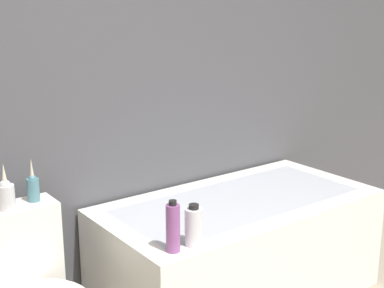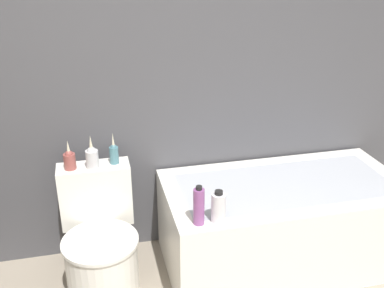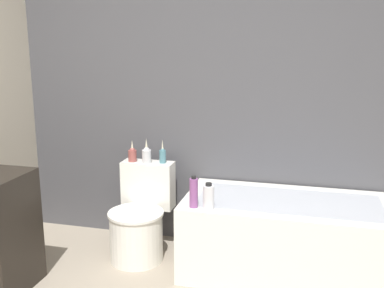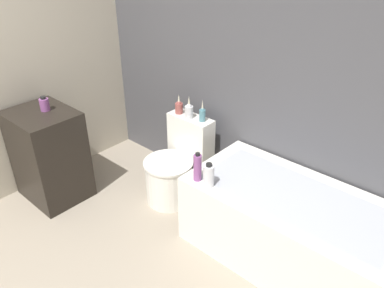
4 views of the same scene
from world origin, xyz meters
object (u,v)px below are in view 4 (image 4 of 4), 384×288
at_px(vase_gold, 179,107).
at_px(vase_silver, 189,110).
at_px(shampoo_bottle_tall, 198,167).
at_px(bathtub, 290,228).
at_px(toilet, 175,168).
at_px(soap_bottle_glass, 44,104).
at_px(shampoo_bottle_short, 209,175).
at_px(vase_bronze, 202,114).

distance_m(vase_gold, vase_silver, 0.13).
distance_m(vase_silver, shampoo_bottle_tall, 0.72).
height_order(bathtub, toilet, toilet).
bearing_deg(vase_gold, shampoo_bottle_tall, -37.38).
bearing_deg(soap_bottle_glass, shampoo_bottle_tall, 15.15).
distance_m(bathtub, soap_bottle_glass, 2.19).
bearing_deg(bathtub, vase_gold, 171.03).
xyz_separation_m(shampoo_bottle_tall, shampoo_bottle_short, (0.11, -0.00, -0.02)).
relative_size(bathtub, shampoo_bottle_short, 8.13).
height_order(toilet, vase_silver, vase_silver).
relative_size(bathtub, shampoo_bottle_tall, 6.66).
bearing_deg(vase_gold, soap_bottle_glass, -129.76).
height_order(vase_gold, shampoo_bottle_short, vase_gold).
bearing_deg(vase_silver, vase_bronze, 12.14).
distance_m(bathtub, vase_silver, 1.27).
bearing_deg(shampoo_bottle_short, toilet, 154.34).
distance_m(toilet, vase_bronze, 0.56).
bearing_deg(bathtub, soap_bottle_glass, -161.62).
bearing_deg(vase_gold, vase_bronze, 3.81).
height_order(bathtub, vase_gold, vase_gold).
xyz_separation_m(soap_bottle_glass, shampoo_bottle_tall, (1.37, 0.37, -0.21)).
bearing_deg(bathtub, toilet, 179.76).
distance_m(vase_bronze, shampoo_bottle_short, 0.73).
distance_m(soap_bottle_glass, shampoo_bottle_short, 1.54).
relative_size(soap_bottle_glass, vase_bronze, 0.63).
distance_m(toilet, shampoo_bottle_tall, 0.71).
height_order(vase_gold, shampoo_bottle_tall, vase_gold).
bearing_deg(vase_bronze, bathtub, -12.10).
bearing_deg(shampoo_bottle_tall, vase_silver, 137.01).
distance_m(vase_bronze, shampoo_bottle_tall, 0.66).
xyz_separation_m(soap_bottle_glass, vase_silver, (0.85, 0.86, -0.09)).
bearing_deg(vase_silver, soap_bottle_glass, -134.78).
distance_m(soap_bottle_glass, vase_gold, 1.13).
bearing_deg(vase_bronze, toilet, -120.92).
height_order(toilet, shampoo_bottle_short, shampoo_bottle_short).
bearing_deg(shampoo_bottle_short, shampoo_bottle_tall, 178.73).
bearing_deg(vase_silver, shampoo_bottle_tall, -42.99).
bearing_deg(shampoo_bottle_short, bathtub, 29.45).
bearing_deg(toilet, vase_gold, 123.06).
relative_size(vase_gold, vase_silver, 0.88).
bearing_deg(shampoo_bottle_short, soap_bottle_glass, -165.98).
relative_size(soap_bottle_glass, shampoo_bottle_tall, 0.55).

